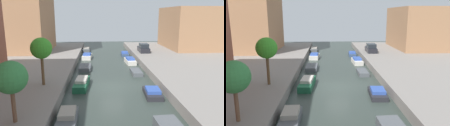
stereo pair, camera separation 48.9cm
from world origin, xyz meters
The scene contains 15 objects.
ground_plane centered at (0.00, 0.00, 0.00)m, with size 84.00×84.00×0.00m, color #2D3833.
apartment_tower_far centered at (-16.00, 20.37, 10.43)m, with size 10.00×12.63×18.85m, color #9E704C.
low_block_right centered at (18.00, 22.00, 5.20)m, with size 10.00×13.82×8.40m, color #9E704C.
street_tree_1 centered at (-7.07, -9.65, 4.02)m, with size 2.11×2.11×4.10m.
street_tree_2 centered at (-7.07, -1.85, 4.66)m, with size 2.09×2.09×4.76m.
parked_car centered at (7.06, 17.06, 1.67)m, with size 1.79×4.17×1.61m.
moored_boat_left_1 centered at (-3.88, -8.26, 0.42)m, with size 1.44×3.48×1.00m.
moored_boat_left_2 centered at (-3.42, 0.15, 0.43)m, with size 1.68×4.54×1.00m.
moored_boat_left_3 centered at (-3.48, 8.08, 0.30)m, with size 1.67×3.56×0.59m.
moored_boat_left_4 centered at (-3.55, 16.13, 0.44)m, with size 1.78×3.41×1.01m.
moored_boat_left_5 centered at (-4.09, 24.64, 0.38)m, with size 1.49×4.06×0.87m.
moored_boat_right_2 centered at (3.80, -3.03, 0.33)m, with size 1.74×3.42×0.78m.
moored_boat_right_3 centered at (3.59, 5.15, 0.25)m, with size 1.35×3.27×0.50m.
moored_boat_right_4 centered at (3.73, 11.74, 0.43)m, with size 1.62×3.82×0.99m.
moored_boat_right_5 centered at (3.75, 19.17, 0.31)m, with size 1.60×3.91×0.72m.
Camera 1 is at (-1.57, -23.18, 7.90)m, focal length 34.89 mm.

